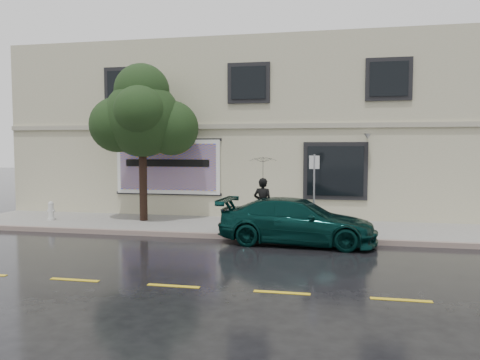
% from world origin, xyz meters
% --- Properties ---
extents(ground, '(90.00, 90.00, 0.00)m').
position_xyz_m(ground, '(0.00, 0.00, 0.00)').
color(ground, black).
rests_on(ground, ground).
extents(sidewalk, '(20.00, 3.50, 0.15)m').
position_xyz_m(sidewalk, '(0.00, 3.25, 0.07)').
color(sidewalk, gray).
rests_on(sidewalk, ground).
extents(curb, '(20.00, 0.18, 0.16)m').
position_xyz_m(curb, '(0.00, 1.50, 0.07)').
color(curb, slate).
rests_on(curb, ground).
extents(road_marking, '(19.00, 0.12, 0.01)m').
position_xyz_m(road_marking, '(0.00, -3.50, 0.01)').
color(road_marking, gold).
rests_on(road_marking, ground).
extents(building, '(20.00, 8.12, 7.00)m').
position_xyz_m(building, '(0.00, 9.00, 3.50)').
color(building, beige).
rests_on(building, ground).
extents(billboard, '(4.30, 0.16, 2.20)m').
position_xyz_m(billboard, '(-3.20, 4.92, 2.05)').
color(billboard, white).
rests_on(billboard, ground).
extents(car, '(4.67, 2.31, 1.32)m').
position_xyz_m(car, '(2.12, 1.20, 0.66)').
color(car, black).
rests_on(car, ground).
extents(pedestrian, '(0.68, 0.50, 1.69)m').
position_xyz_m(pedestrian, '(0.94, 2.35, 1.00)').
color(pedestrian, black).
rests_on(pedestrian, sidewalk).
extents(umbrella, '(1.01, 1.01, 0.70)m').
position_xyz_m(umbrella, '(0.94, 2.35, 2.20)').
color(umbrella, black).
rests_on(umbrella, pedestrian).
extents(street_tree, '(2.75, 2.75, 5.06)m').
position_xyz_m(street_tree, '(-3.63, 3.54, 3.81)').
color(street_tree, black).
rests_on(street_tree, sidewalk).
extents(fire_hydrant, '(0.28, 0.26, 0.69)m').
position_xyz_m(fire_hydrant, '(-7.00, 2.97, 0.49)').
color(fire_hydrant, silver).
rests_on(fire_hydrant, sidewalk).
extents(sign_pole, '(0.30, 0.05, 2.45)m').
position_xyz_m(sign_pole, '(2.58, 1.70, 1.63)').
color(sign_pole, gray).
rests_on(sign_pole, sidewalk).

